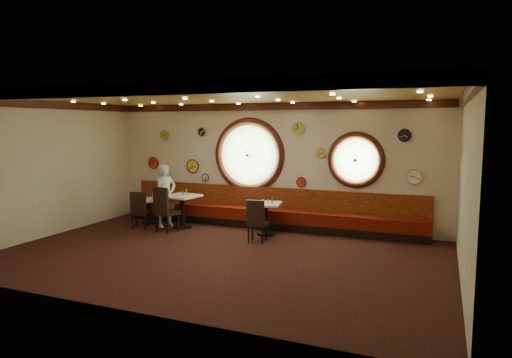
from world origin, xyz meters
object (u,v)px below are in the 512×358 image
chair_b (164,207)px  condiment_a_bottle (153,196)px  condiment_a_salt (148,197)px  condiment_b_bottle (187,192)px  condiment_c_bottle (272,200)px  condiment_b_salt (182,193)px  waiter (166,196)px  condiment_a_pepper (149,198)px  condiment_c_salt (263,201)px  table_b (182,207)px  table_c (266,215)px  chair_a (139,208)px  condiment_b_pepper (183,194)px  table_a (149,208)px  chair_c (256,218)px  condiment_c_pepper (268,201)px

chair_b → condiment_a_bottle: chair_b is taller
condiment_a_salt → condiment_b_bottle: condiment_b_bottle is taller
condiment_b_bottle → condiment_c_bottle: 2.36m
condiment_b_salt → condiment_b_bottle: 0.13m
waiter → condiment_a_bottle: bearing=88.5°
condiment_a_salt → condiment_a_pepper: (0.10, -0.08, -0.00)m
condiment_c_salt → table_b: bearing=-177.2°
table_c → condiment_a_pepper: size_ratio=9.11×
table_b → condiment_b_bottle: condiment_b_bottle is taller
condiment_c_bottle → waiter: (-2.89, -0.17, -0.04)m
table_b → chair_b: size_ratio=1.26×
condiment_b_bottle → chair_a: bearing=-146.4°
condiment_a_pepper → condiment_b_pepper: (1.11, -0.11, 0.20)m
table_a → chair_b: (0.98, -0.74, 0.23)m
condiment_a_salt → condiment_b_bottle: size_ratio=0.63×
chair_b → chair_c: size_ratio=1.15×
condiment_b_pepper → condiment_c_pepper: (2.26, 0.18, -0.08)m
condiment_a_pepper → chair_b: bearing=-36.0°
condiment_c_salt → condiment_a_pepper: size_ratio=0.93×
condiment_c_pepper → condiment_a_bottle: bearing=177.9°
table_b → condiment_c_salt: bearing=2.8°
condiment_b_salt → condiment_a_bottle: size_ratio=0.58×
waiter → condiment_c_salt: bearing=-63.2°
condiment_c_bottle → condiment_a_pepper: bearing=-178.4°
chair_b → condiment_b_salt: 0.80m
chair_c → condiment_c_salt: 0.86m
table_b → waiter: 0.54m
chair_c → condiment_c_pepper: bearing=84.3°
condiment_c_salt → waiter: waiter is taller
chair_c → condiment_a_bottle: 3.50m
table_a → table_c: size_ratio=0.93×
chair_a → condiment_c_bottle: bearing=-9.3°
condiment_a_pepper → condiment_a_bottle: (0.01, 0.19, 0.03)m
chair_b → condiment_b_pepper: bearing=83.8°
condiment_a_salt → condiment_c_salt: (3.33, 0.00, 0.11)m
table_c → chair_c: 0.80m
chair_b → condiment_a_salt: size_ratio=7.27×
chair_b → condiment_b_pepper: (0.19, 0.56, 0.26)m
table_b → condiment_c_pepper: size_ratio=9.85×
condiment_a_bottle → condiment_c_bottle: (3.46, -0.09, 0.12)m
chair_b → table_b: bearing=92.5°
table_b → chair_a: chair_a is taller
chair_b → chair_c: (2.47, -0.05, -0.09)m
chair_a → condiment_a_salt: (-0.21, 0.65, 0.16)m
condiment_a_bottle → condiment_b_bottle: condiment_b_bottle is taller
condiment_b_salt → waiter: size_ratio=0.05×
condiment_a_bottle → condiment_c_salt: bearing=-1.8°
condiment_a_salt → waiter: 0.71m
chair_a → condiment_c_bottle: (3.36, 0.66, 0.31)m
condiment_a_salt → condiment_b_pepper: condiment_b_pepper is taller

